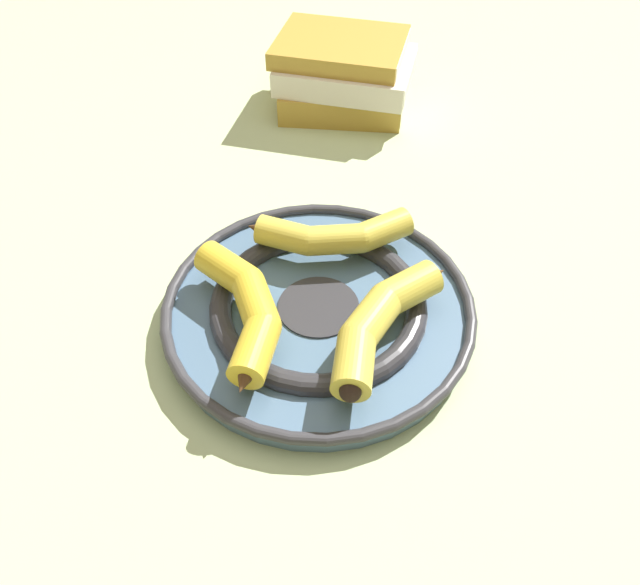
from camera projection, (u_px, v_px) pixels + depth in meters
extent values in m
plane|color=#B2C693|center=(342.00, 330.00, 0.67)|extent=(2.80, 2.80, 0.00)
cylinder|color=slate|center=(320.00, 312.00, 0.68)|extent=(0.32, 0.32, 0.02)
torus|color=#2D2D33|center=(320.00, 303.00, 0.66)|extent=(0.23, 0.23, 0.02)
cylinder|color=#2D2D33|center=(320.00, 305.00, 0.67)|extent=(0.09, 0.09, 0.00)
torus|color=#333338|center=(320.00, 303.00, 0.67)|extent=(0.33, 0.33, 0.01)
cylinder|color=gold|center=(284.00, 235.00, 0.70)|extent=(0.04, 0.06, 0.03)
cylinder|color=gold|center=(335.00, 240.00, 0.69)|extent=(0.06, 0.07, 0.03)
cylinder|color=gold|center=(384.00, 230.00, 0.70)|extent=(0.07, 0.06, 0.03)
sphere|color=gold|center=(309.00, 241.00, 0.69)|extent=(0.03, 0.03, 0.03)
sphere|color=gold|center=(362.00, 238.00, 0.69)|extent=(0.03, 0.03, 0.03)
cone|color=#472D19|center=(260.00, 229.00, 0.70)|extent=(0.03, 0.03, 0.03)
sphere|color=black|center=(405.00, 221.00, 0.71)|extent=(0.02, 0.02, 0.02)
cylinder|color=gold|center=(409.00, 288.00, 0.64)|extent=(0.07, 0.06, 0.04)
cylinder|color=gold|center=(372.00, 319.00, 0.61)|extent=(0.06, 0.04, 0.04)
cylinder|color=gold|center=(354.00, 364.00, 0.57)|extent=(0.07, 0.06, 0.04)
sphere|color=gold|center=(386.00, 300.00, 0.63)|extent=(0.04, 0.04, 0.04)
sphere|color=gold|center=(357.00, 339.00, 0.59)|extent=(0.04, 0.04, 0.04)
cone|color=#472D19|center=(432.00, 276.00, 0.65)|extent=(0.04, 0.04, 0.03)
sphere|color=black|center=(350.00, 391.00, 0.55)|extent=(0.02, 0.02, 0.02)
cylinder|color=gold|center=(255.00, 351.00, 0.58)|extent=(0.07, 0.05, 0.04)
cylinder|color=gold|center=(255.00, 304.00, 0.62)|extent=(0.07, 0.07, 0.04)
cylinder|color=gold|center=(227.00, 269.00, 0.66)|extent=(0.05, 0.07, 0.04)
sphere|color=gold|center=(264.00, 326.00, 0.60)|extent=(0.04, 0.04, 0.04)
sphere|color=gold|center=(248.00, 283.00, 0.64)|extent=(0.04, 0.04, 0.04)
cone|color=#472D19|center=(245.00, 378.00, 0.56)|extent=(0.04, 0.04, 0.03)
sphere|color=black|center=(207.00, 256.00, 0.67)|extent=(0.02, 0.02, 0.02)
cube|color=#B28933|center=(342.00, 93.00, 0.97)|extent=(0.21, 0.23, 0.04)
cube|color=white|center=(345.00, 93.00, 0.97)|extent=(0.20, 0.22, 0.03)
cube|color=silver|center=(346.00, 70.00, 0.94)|extent=(0.20, 0.23, 0.04)
cube|color=white|center=(349.00, 71.00, 0.94)|extent=(0.19, 0.22, 0.03)
cube|color=#B28933|center=(340.00, 47.00, 0.93)|extent=(0.20, 0.22, 0.03)
cube|color=white|center=(344.00, 47.00, 0.93)|extent=(0.18, 0.21, 0.02)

